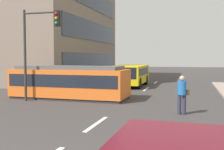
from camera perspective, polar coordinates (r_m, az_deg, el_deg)
The scene contains 9 objects.
ground_plane at distance 14.14m, azimuth 2.15°, elevation -6.34°, with size 120.00×120.00×0.00m, color #3C3838.
lane_stripe_2 at distance 10.38m, azimuth -3.22°, elevation -9.98°, with size 0.16×2.40×0.01m, color silver.
lane_stripe_3 at distance 21.60m, azimuth 7.02°, elevation -2.89°, with size 0.16×2.40×0.01m, color silver.
lane_stripe_4 at distance 27.51m, azimuth 8.97°, elevation -1.51°, with size 0.16×2.40×0.01m, color silver.
corner_building at distance 32.55m, azimuth -17.52°, elevation 10.43°, with size 16.13×17.05×12.80m.
streetcar_tram at distance 16.79m, azimuth -8.64°, elevation -1.35°, with size 6.93×2.61×1.94m.
city_bus at distance 23.61m, azimuth 3.58°, elevation 0.13°, with size 2.57×5.48×1.76m.
pedestrian_crossing at distance 12.27m, azimuth 14.21°, elevation -3.52°, with size 0.51×0.36×1.67m.
traffic_light_mast at distance 15.87m, azimuth -14.96°, elevation 7.36°, with size 2.23×0.33×5.08m.
Camera 1 is at (3.32, -3.53, 2.45)m, focal length 44.49 mm.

